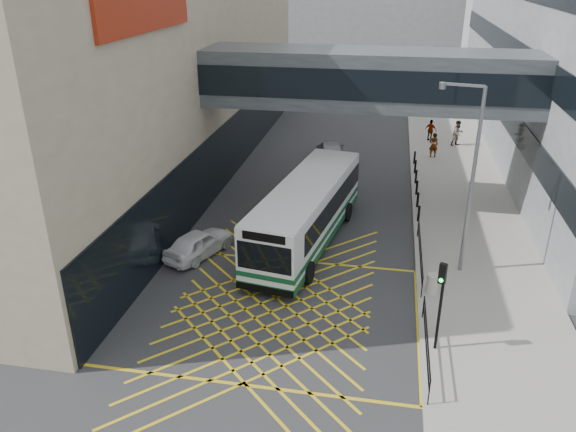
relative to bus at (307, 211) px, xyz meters
The scene contains 17 objects.
ground 6.91m from the bus, 94.39° to the right, with size 120.00×120.00×0.00m, color #333335.
building_whsmith 21.64m from the bus, 153.23° to the left, with size 24.17×42.00×16.00m.
skybridge 8.23m from the bus, 64.98° to the left, with size 20.00×4.10×3.00m.
pavement 12.01m from the bus, 44.47° to the left, with size 6.00×54.00×0.16m, color #9A958C.
box_junction 6.91m from the bus, 94.39° to the right, with size 12.00×9.00×0.01m.
bus is the anchor object (origin of this frame).
car_white 5.67m from the bus, 154.26° to the right, with size 1.74×4.27×1.36m, color white.
car_dark 10.08m from the bus, 94.53° to the left, with size 1.63×4.16×1.30m, color black.
car_silver 13.42m from the bus, 91.22° to the left, with size 2.08×4.92×1.53m, color gray.
traffic_light 10.19m from the bus, 53.87° to the right, with size 0.31×0.43×3.65m.
street_lamp 8.22m from the bus, 14.38° to the right, with size 1.94×0.60×8.55m.
litter_bin 7.49m from the bus, 34.57° to the right, with size 0.52×0.52×0.90m, color #ADA89E.
kerb_railings 7.51m from the bus, 40.93° to the right, with size 0.05×12.54×1.00m.
bollards 10.18m from the bus, 55.45° to the left, with size 0.14×10.14×0.90m.
pedestrian_a 16.72m from the bus, 64.86° to the left, with size 0.72×0.51×1.81m, color gray.
pedestrian_b 20.59m from the bus, 63.73° to the left, with size 0.96×0.56×1.97m, color gray.
pedestrian_c 20.69m from the bus, 69.90° to the left, with size 1.00×0.48×1.70m, color gray.
Camera 1 is at (4.23, -19.13, 13.16)m, focal length 35.00 mm.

